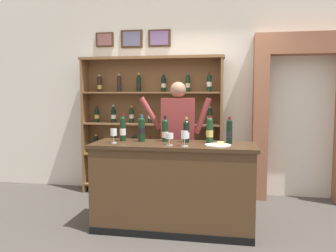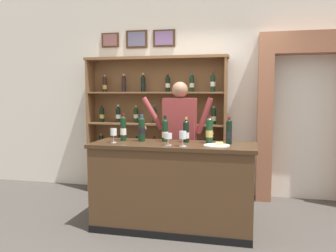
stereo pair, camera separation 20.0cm
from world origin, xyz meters
name	(u,v)px [view 1 (the left image)]	position (x,y,z in m)	size (l,w,h in m)	color
ground_plane	(180,230)	(0.00, 0.00, -0.01)	(14.00, 14.00, 0.02)	#47423D
back_wall	(195,76)	(0.00, 1.64, 1.79)	(12.00, 0.19, 3.57)	silver
wine_shelf	(152,123)	(-0.63, 1.36, 1.08)	(2.16, 0.30, 2.07)	brown
archway_doorway	(301,109)	(1.54, 1.49, 1.31)	(1.36, 0.45, 2.36)	#935B42
tasting_counter	(173,187)	(-0.07, 0.00, 0.49)	(1.82, 0.64, 0.98)	#4C331E
shopkeeper	(178,131)	(-0.12, 0.63, 1.04)	(0.96, 0.22, 1.68)	#2D3347
tasting_bottle_vin_santo	(123,128)	(-0.69, 0.10, 1.13)	(0.07, 0.07, 0.32)	black
tasting_bottle_prosecco	(142,128)	(-0.46, 0.09, 1.13)	(0.08, 0.08, 0.31)	black
tasting_bottle_riserva	(165,130)	(-0.19, 0.14, 1.11)	(0.07, 0.07, 0.30)	black
tasting_bottle_rosso	(186,131)	(0.05, 0.13, 1.11)	(0.07, 0.07, 0.29)	black
tasting_bottle_bianco	(210,130)	(0.32, 0.11, 1.13)	(0.08, 0.08, 0.30)	#19381E
tasting_bottle_chianti	(229,131)	(0.53, 0.09, 1.12)	(0.07, 0.07, 0.30)	black
wine_glass_left	(114,133)	(-0.73, -0.09, 1.09)	(0.07, 0.07, 0.16)	silver
wine_glass_spare	(185,136)	(0.07, -0.18, 1.09)	(0.08, 0.08, 0.16)	silver
wine_glass_right	(169,137)	(-0.09, -0.14, 1.07)	(0.08, 0.08, 0.13)	silver
cheese_plate	(218,145)	(0.42, -0.08, 0.99)	(0.28, 0.28, 0.04)	white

